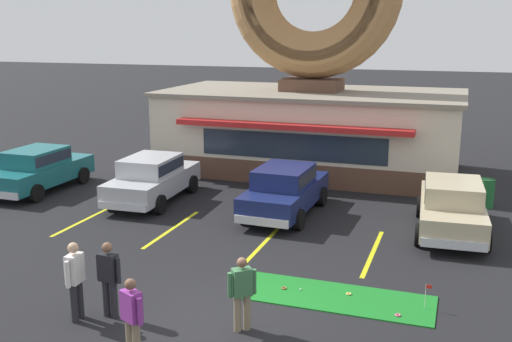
% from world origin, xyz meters
% --- Properties ---
extents(ground_plane, '(160.00, 160.00, 0.00)m').
position_xyz_m(ground_plane, '(0.00, 0.00, 0.00)').
color(ground_plane, black).
extents(donut_shop_building, '(12.30, 6.75, 10.96)m').
position_xyz_m(donut_shop_building, '(-1.44, 13.94, 3.74)').
color(donut_shop_building, brown).
rests_on(donut_shop_building, ground).
extents(putting_mat, '(4.33, 1.53, 0.03)m').
position_xyz_m(putting_mat, '(2.19, 1.92, 0.01)').
color(putting_mat, '#197523').
rests_on(putting_mat, ground).
extents(mini_donut_near_left, '(0.13, 0.13, 0.04)m').
position_xyz_m(mini_donut_near_left, '(0.35, 1.58, 0.05)').
color(mini_donut_near_left, '#D17F47').
rests_on(mini_donut_near_left, putting_mat).
extents(mini_donut_near_right, '(0.13, 0.13, 0.04)m').
position_xyz_m(mini_donut_near_right, '(0.97, 1.94, 0.05)').
color(mini_donut_near_right, brown).
rests_on(mini_donut_near_right, putting_mat).
extents(mini_donut_mid_left, '(0.13, 0.13, 0.04)m').
position_xyz_m(mini_donut_mid_left, '(2.44, 2.13, 0.05)').
color(mini_donut_mid_left, '#E5C666').
rests_on(mini_donut_mid_left, putting_mat).
extents(mini_donut_mid_centre, '(0.13, 0.13, 0.04)m').
position_xyz_m(mini_donut_mid_centre, '(3.60, 1.45, 0.05)').
color(mini_donut_mid_centre, '#D8667F').
rests_on(mini_donut_mid_centre, putting_mat).
extents(golf_ball, '(0.04, 0.04, 0.04)m').
position_xyz_m(golf_ball, '(1.36, 1.99, 0.05)').
color(golf_ball, white).
rests_on(golf_ball, putting_mat).
extents(putting_flag_pin, '(0.13, 0.01, 0.55)m').
position_xyz_m(putting_flag_pin, '(4.14, 2.01, 0.44)').
color(putting_flag_pin, silver).
rests_on(putting_flag_pin, putting_mat).
extents(car_champagne, '(2.18, 4.65, 1.60)m').
position_xyz_m(car_champagne, '(4.47, 7.33, 0.87)').
color(car_champagne, '#BCAD89').
rests_on(car_champagne, ground).
extents(car_silver, '(2.13, 4.63, 1.60)m').
position_xyz_m(car_silver, '(-5.44, 7.49, 0.87)').
color(car_silver, '#B2B5BA').
rests_on(car_silver, ground).
extents(car_teal, '(2.00, 4.57, 1.60)m').
position_xyz_m(car_teal, '(-10.07, 7.33, 0.87)').
color(car_teal, '#196066').
rests_on(car_teal, ground).
extents(car_navy, '(2.07, 4.60, 1.60)m').
position_xyz_m(car_navy, '(-0.66, 7.50, 0.87)').
color(car_navy, navy).
rests_on(car_navy, ground).
extents(pedestrian_blue_sweater_man, '(0.25, 0.60, 1.69)m').
position_xyz_m(pedestrian_blue_sweater_man, '(-2.64, -0.83, 0.94)').
color(pedestrian_blue_sweater_man, '#232328').
rests_on(pedestrian_blue_sweater_man, ground).
extents(pedestrian_hooded_kid, '(0.55, 0.37, 1.57)m').
position_xyz_m(pedestrian_hooded_kid, '(-0.77, -1.79, 0.86)').
color(pedestrian_hooded_kid, '#7F7056').
rests_on(pedestrian_hooded_kid, ground).
extents(pedestrian_leather_jacket_man, '(0.48, 0.43, 1.54)m').
position_xyz_m(pedestrian_leather_jacket_man, '(0.72, -0.14, 0.85)').
color(pedestrian_leather_jacket_man, '#7F7056').
rests_on(pedestrian_leather_jacket_man, ground).
extents(pedestrian_clipboard_woman, '(0.59, 0.28, 1.64)m').
position_xyz_m(pedestrian_clipboard_woman, '(-2.07, -0.49, 0.91)').
color(pedestrian_clipboard_woman, '#232328').
rests_on(pedestrian_clipboard_woman, ground).
extents(trash_bin, '(0.57, 0.57, 0.97)m').
position_xyz_m(trash_bin, '(5.50, 10.54, 0.50)').
color(trash_bin, '#1E662D').
rests_on(trash_bin, ground).
extents(parking_stripe_far_left, '(0.12, 3.60, 0.01)m').
position_xyz_m(parking_stripe_far_left, '(-6.44, 5.00, 0.00)').
color(parking_stripe_far_left, yellow).
rests_on(parking_stripe_far_left, ground).
extents(parking_stripe_left, '(0.12, 3.60, 0.01)m').
position_xyz_m(parking_stripe_left, '(-3.44, 5.00, 0.00)').
color(parking_stripe_left, yellow).
rests_on(parking_stripe_left, ground).
extents(parking_stripe_mid_left, '(0.12, 3.60, 0.01)m').
position_xyz_m(parking_stripe_mid_left, '(-0.44, 5.00, 0.00)').
color(parking_stripe_mid_left, yellow).
rests_on(parking_stripe_mid_left, ground).
extents(parking_stripe_centre, '(0.12, 3.60, 0.01)m').
position_xyz_m(parking_stripe_centre, '(2.56, 5.00, 0.00)').
color(parking_stripe_centre, yellow).
rests_on(parking_stripe_centre, ground).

